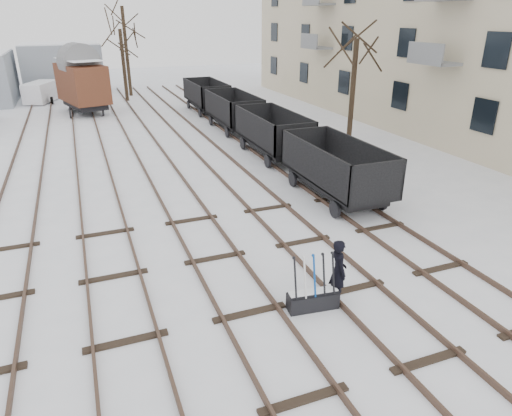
{
  "coord_description": "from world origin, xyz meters",
  "views": [
    {
      "loc": [
        -3.28,
        -8.87,
        6.88
      ],
      "look_at": [
        1.59,
        3.62,
        1.2
      ],
      "focal_mm": 32.0,
      "sensor_mm": 36.0,
      "label": 1
    }
  ],
  "objects_px": {
    "worker": "(338,271)",
    "panel_van": "(41,92)",
    "ground_frame": "(313,299)",
    "freight_wagon_a": "(335,177)",
    "box_van_wagon": "(82,82)"
  },
  "relations": [
    {
      "from": "ground_frame",
      "to": "box_van_wagon",
      "type": "height_order",
      "value": "box_van_wagon"
    },
    {
      "from": "panel_van",
      "to": "worker",
      "type": "bearing_deg",
      "value": -55.98
    },
    {
      "from": "freight_wagon_a",
      "to": "worker",
      "type": "bearing_deg",
      "value": -119.79
    },
    {
      "from": "freight_wagon_a",
      "to": "box_van_wagon",
      "type": "relative_size",
      "value": 0.98
    },
    {
      "from": "ground_frame",
      "to": "worker",
      "type": "distance_m",
      "value": 0.96
    },
    {
      "from": "box_van_wagon",
      "to": "panel_van",
      "type": "bearing_deg",
      "value": 101.96
    },
    {
      "from": "worker",
      "to": "panel_van",
      "type": "distance_m",
      "value": 35.73
    },
    {
      "from": "box_van_wagon",
      "to": "worker",
      "type": "bearing_deg",
      "value": -95.77
    },
    {
      "from": "worker",
      "to": "box_van_wagon",
      "type": "height_order",
      "value": "box_van_wagon"
    },
    {
      "from": "panel_van",
      "to": "ground_frame",
      "type": "bearing_deg",
      "value": -57.19
    },
    {
      "from": "ground_frame",
      "to": "panel_van",
      "type": "relative_size",
      "value": 0.36
    },
    {
      "from": "ground_frame",
      "to": "box_van_wagon",
      "type": "distance_m",
      "value": 29.01
    },
    {
      "from": "worker",
      "to": "freight_wagon_a",
      "type": "bearing_deg",
      "value": -20.62
    },
    {
      "from": "freight_wagon_a",
      "to": "box_van_wagon",
      "type": "bearing_deg",
      "value": 111.48
    },
    {
      "from": "freight_wagon_a",
      "to": "panel_van",
      "type": "bearing_deg",
      "value": 112.91
    }
  ]
}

